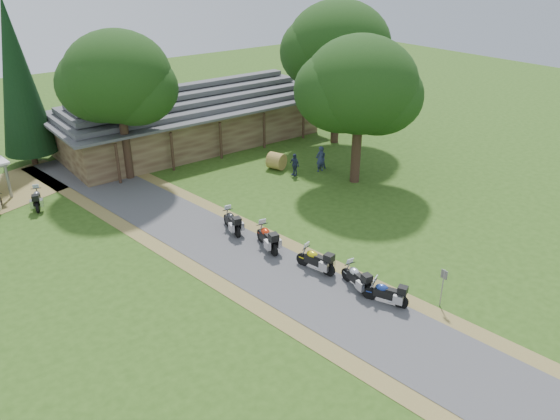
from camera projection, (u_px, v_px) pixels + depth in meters
ground at (342, 309)px, 23.91m from camera, size 120.00×120.00×0.00m
driveway at (278, 274)px, 26.50m from camera, size 51.95×51.95×0.00m
lodge at (190, 114)px, 43.30m from camera, size 21.40×9.40×4.90m
motorcycle_row_a at (386, 292)px, 24.04m from camera, size 1.32×1.91×1.25m
motorcycle_row_b at (356, 276)px, 25.13m from camera, size 0.87×1.95×1.29m
motorcycle_row_c at (316, 259)px, 26.52m from camera, size 1.10×2.06×1.34m
motorcycle_row_d at (267, 236)px, 28.47m from camera, size 1.10×2.18×1.43m
motorcycle_row_e at (232, 220)px, 30.24m from camera, size 1.02×2.06×1.35m
motorcycle_carport_b at (37, 198)px, 33.05m from camera, size 1.17×1.99×1.29m
person_a at (320, 157)px, 38.31m from camera, size 0.63×0.47×2.18m
person_b at (321, 156)px, 38.86m from camera, size 0.65×0.59×1.87m
person_c at (295, 163)px, 37.66m from camera, size 0.39×0.54×1.86m
hay_bale at (276, 161)px, 38.94m from camera, size 1.50×1.44×1.19m
sign_post at (442, 288)px, 23.75m from camera, size 0.33×0.06×1.86m
oak_lodge_left at (120, 97)px, 35.22m from camera, size 6.92×6.92×11.21m
oak_lodge_right at (338, 65)px, 41.97m from camera, size 7.92×7.92×12.38m
oak_driveway at (359, 104)px, 34.79m from camera, size 7.28×7.28×10.62m
cedar_near at (19, 84)px, 37.57m from camera, size 3.67×3.67×11.70m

